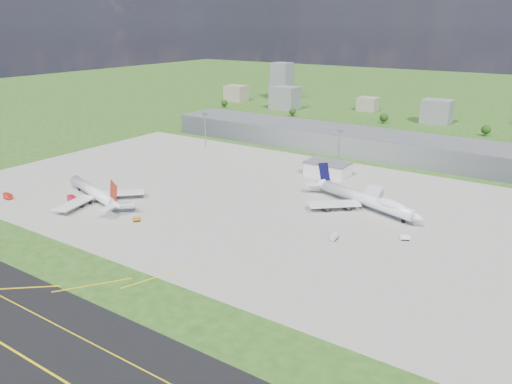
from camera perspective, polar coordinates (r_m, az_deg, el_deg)
The scene contains 22 objects.
ground at distance 362.42m, azimuth 10.22°, elevation 4.08°, with size 1400.00×1400.00×0.00m, color #2A4916.
apron at distance 264.32m, azimuth 2.43°, elevation -1.20°, with size 360.00×190.00×0.08m, color gray.
terminal at distance 374.08m, azimuth 11.23°, elevation 5.67°, with size 300.00×42.00×15.00m, color slate.
ops_building at distance 313.43m, azimuth 8.19°, elevation 2.62°, with size 26.00×16.00×8.00m, color silver.
mast_west at distance 380.60m, azimuth -5.85°, elevation 7.73°, with size 3.50×2.00×25.90m.
mast_center at distance 323.17m, azimuth 9.48°, elevation 5.57°, with size 3.50×2.00×25.90m.
airliner_red_twin at distance 278.05m, azimuth -17.94°, elevation -0.09°, with size 62.95×48.00×17.66m.
airliner_blue_quad at distance 259.32m, azimuth 12.45°, elevation -0.86°, with size 68.39×52.33×18.42m.
fire_truck at distance 280.17m, azimuth -20.21°, elevation -0.85°, with size 8.37×4.91×3.50m.
crash_tender at distance 300.20m, azimuth -26.50°, elevation -0.46°, with size 5.95×2.92×3.06m.
tug_yellow at distance 245.86m, azimuth -13.49°, elevation -3.08°, with size 4.00×4.38×1.88m.
van_white_near at distance 222.05m, azimuth 8.94°, elevation -5.11°, with size 2.61×5.29×2.63m.
van_white_far at distance 228.53m, azimuth 16.68°, elevation -5.06°, with size 4.61×3.64×2.21m.
bldg_far_w at distance 614.58m, azimuth -2.28°, elevation 11.23°, with size 24.00×20.00×18.00m, color gray.
bldg_w at distance 554.02m, azimuth 3.30°, elevation 10.69°, with size 28.00×22.00×24.00m, color slate.
bldg_cw at distance 555.82m, azimuth 12.66°, elevation 9.78°, with size 20.00×18.00×14.00m, color gray.
bldg_c at distance 503.03m, azimuth 19.97°, elevation 8.65°, with size 26.00×20.00×22.00m, color slate.
bldg_tall_w at distance 624.20m, azimuth 2.96°, elevation 12.55°, with size 22.00×20.00×44.00m, color slate.
tree_far_w at distance 563.62m, azimuth -3.64°, elevation 10.12°, with size 7.20×7.20×8.80m.
tree_w at distance 510.35m, azimuth 4.19°, elevation 9.15°, with size 6.75×6.75×8.25m.
tree_c at distance 486.78m, azimuth 14.41°, elevation 8.26°, with size 8.10×8.10×9.90m.
tree_e at distance 460.48m, azimuth 24.80°, elevation 6.49°, with size 7.65×7.65×9.35m.
Camera 1 is at (138.74, -172.26, 90.81)m, focal length 35.00 mm.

